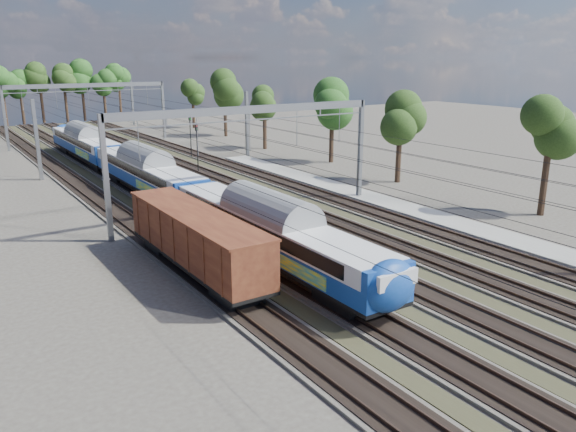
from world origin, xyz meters
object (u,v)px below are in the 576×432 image
freight_boxcar (196,238)px  signal_far (190,131)px  emu_train (147,168)px  signal_near (197,143)px  worker (130,158)px

freight_boxcar → signal_far: signal_far is taller
emu_train → signal_near: size_ratio=12.11×
emu_train → signal_near: (8.36, 7.12, 0.77)m
worker → freight_boxcar: bearing=177.7°
emu_train → freight_boxcar: size_ratio=4.66×
emu_train → signal_far: (12.15, 17.48, 0.76)m
freight_boxcar → signal_far: 41.60m
freight_boxcar → worker: 38.89m
signal_near → emu_train: bearing=-123.4°
signal_near → signal_far: (3.79, 10.36, -0.01)m
emu_train → freight_boxcar: (-4.50, -20.62, -0.47)m
freight_boxcar → signal_near: 30.60m
emu_train → freight_boxcar: emu_train is taller
signal_far → worker: bearing=-159.8°
signal_near → signal_far: 11.03m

